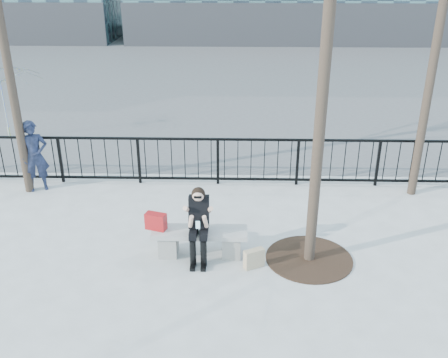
{
  "coord_description": "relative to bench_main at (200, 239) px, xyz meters",
  "views": [
    {
      "loc": [
        0.63,
        -7.46,
        4.8
      ],
      "look_at": [
        0.4,
        0.8,
        1.1
      ],
      "focal_mm": 40.0,
      "sensor_mm": 36.0,
      "label": 1
    }
  ],
  "objects": [
    {
      "name": "handbag",
      "position": [
        -0.75,
        0.02,
        0.34
      ],
      "size": [
        0.39,
        0.27,
        0.29
      ],
      "primitive_type": "cube",
      "rotation": [
        0.0,
        0.0,
        -0.3
      ],
      "color": "maroon",
      "rests_on": "bench_main"
    },
    {
      "name": "ground",
      "position": [
        0.0,
        0.0,
        -0.3
      ],
      "size": [
        120.0,
        120.0,
        0.0
      ],
      "primitive_type": "plane",
      "color": "gray",
      "rests_on": "ground"
    },
    {
      "name": "tree_grate",
      "position": [
        1.9,
        -0.1,
        -0.29
      ],
      "size": [
        1.5,
        1.5,
        0.02
      ],
      "primitive_type": "cylinder",
      "color": "black",
      "rests_on": "ground"
    },
    {
      "name": "shopping_bag",
      "position": [
        0.94,
        -0.37,
        -0.14
      ],
      "size": [
        0.37,
        0.28,
        0.33
      ],
      "primitive_type": "cube",
      "rotation": [
        0.0,
        0.0,
        0.49
      ],
      "color": "tan",
      "rests_on": "ground"
    },
    {
      "name": "bench_main",
      "position": [
        0.0,
        0.0,
        0.0
      ],
      "size": [
        1.65,
        0.46,
        0.49
      ],
      "color": "slate",
      "rests_on": "ground"
    },
    {
      "name": "street_surface",
      "position": [
        0.0,
        15.0,
        -0.3
      ],
      "size": [
        60.0,
        23.0,
        0.01
      ],
      "primitive_type": "cube",
      "color": "#474747",
      "rests_on": "ground"
    },
    {
      "name": "standing_man",
      "position": [
        -3.8,
        2.58,
        0.5
      ],
      "size": [
        0.69,
        0.58,
        1.6
      ],
      "primitive_type": "imported",
      "rotation": [
        0.0,
        0.0,
        0.41
      ],
      "color": "black",
      "rests_on": "ground"
    },
    {
      "name": "vendor_umbrella",
      "position": [
        -5.9,
        5.86,
        0.76
      ],
      "size": [
        2.46,
        2.5,
        2.13
      ],
      "primitive_type": "imported",
      "rotation": [
        0.0,
        0.0,
        -0.06
      ],
      "color": "yellow",
      "rests_on": "ground"
    },
    {
      "name": "seated_woman",
      "position": [
        0.0,
        -0.16,
        0.37
      ],
      "size": [
        0.5,
        0.64,
        1.34
      ],
      "color": "black",
      "rests_on": "ground"
    },
    {
      "name": "railing",
      "position": [
        0.0,
        3.0,
        0.25
      ],
      "size": [
        14.0,
        0.06,
        1.1
      ],
      "color": "black",
      "rests_on": "ground"
    }
  ]
}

